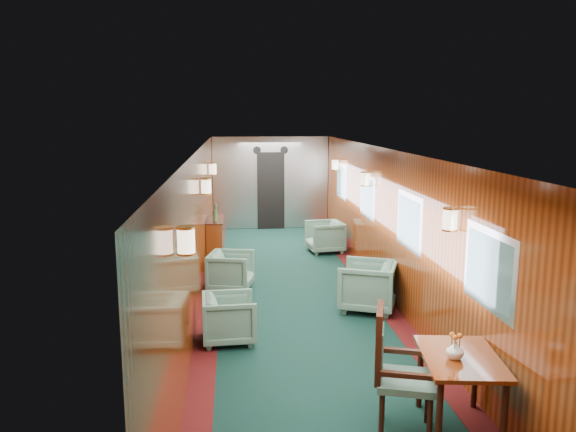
# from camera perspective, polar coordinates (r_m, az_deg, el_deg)

# --- Properties ---
(room) EXTENTS (12.00, 12.10, 2.40)m
(room) POSITION_cam_1_polar(r_m,az_deg,el_deg) (8.70, 0.82, 1.67)
(room) COLOR black
(room) RESTS_ON ground
(bulkhead) EXTENTS (2.98, 0.17, 2.39)m
(bulkhead) POSITION_cam_1_polar(r_m,az_deg,el_deg) (14.59, -1.78, 3.33)
(bulkhead) COLOR #B1B4B8
(bulkhead) RESTS_ON ground
(windows_right) EXTENTS (0.02, 8.60, 0.80)m
(windows_right) POSITION_cam_1_polar(r_m,az_deg,el_deg) (9.25, 9.84, 0.87)
(windows_right) COLOR silver
(windows_right) RESTS_ON ground
(wall_sconces) EXTENTS (2.97, 7.97, 0.25)m
(wall_sconces) POSITION_cam_1_polar(r_m,az_deg,el_deg) (9.23, 0.43, 3.13)
(wall_sconces) COLOR beige
(wall_sconces) RESTS_ON ground
(dining_table) EXTENTS (0.81, 1.07, 0.74)m
(dining_table) POSITION_cam_1_polar(r_m,az_deg,el_deg) (5.60, 17.08, -14.55)
(dining_table) COLOR maroon
(dining_table) RESTS_ON ground
(side_chair) EXTENTS (0.66, 0.68, 1.20)m
(side_chair) POSITION_cam_1_polar(r_m,az_deg,el_deg) (5.43, 10.72, -14.71)
(side_chair) COLOR #204B43
(side_chair) RESTS_ON ground
(credenza) EXTENTS (0.33, 1.04, 1.21)m
(credenza) POSITION_cam_1_polar(r_m,az_deg,el_deg) (11.15, -7.40, -2.59)
(credenza) COLOR maroon
(credenza) RESTS_ON ground
(flower_vase) EXTENTS (0.17, 0.17, 0.17)m
(flower_vase) POSITION_cam_1_polar(r_m,az_deg,el_deg) (5.45, 16.60, -12.92)
(flower_vase) COLOR silver
(flower_vase) RESTS_ON dining_table
(armchair_left_near) EXTENTS (0.73, 0.71, 0.63)m
(armchair_left_near) POSITION_cam_1_polar(r_m,az_deg,el_deg) (7.47, -5.98, -10.30)
(armchair_left_near) COLOR #204B43
(armchair_left_near) RESTS_ON ground
(armchair_left_far) EXTENTS (0.85, 0.84, 0.65)m
(armchair_left_far) POSITION_cam_1_polar(r_m,az_deg,el_deg) (9.59, -5.82, -5.57)
(armchair_left_far) COLOR #204B43
(armchair_left_far) RESTS_ON ground
(armchair_right_near) EXTENTS (1.06, 1.05, 0.75)m
(armchair_right_near) POSITION_cam_1_polar(r_m,az_deg,el_deg) (8.65, 8.08, -7.04)
(armchair_right_near) COLOR #204B43
(armchair_right_near) RESTS_ON ground
(armchair_right_far) EXTENTS (0.83, 0.82, 0.68)m
(armchair_right_far) POSITION_cam_1_polar(r_m,az_deg,el_deg) (12.16, 3.75, -2.11)
(armchair_right_far) COLOR #204B43
(armchair_right_far) RESTS_ON ground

